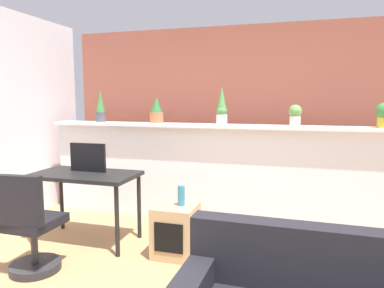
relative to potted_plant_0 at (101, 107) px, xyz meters
name	(u,v)px	position (x,y,z in m)	size (l,w,h in m)	color
divider_wall	(223,175)	(1.68, 0.01, -0.83)	(4.59, 0.16, 1.18)	white
plant_shelf	(222,126)	(1.68, -0.03, -0.22)	(4.59, 0.28, 0.04)	white
brick_wall_behind	(232,119)	(1.68, 0.61, -0.17)	(4.59, 0.10, 2.50)	#9E5442
potted_plant_0	(101,107)	(0.00, 0.00, 0.00)	(0.13, 0.13, 0.42)	#4C4C51
potted_plant_1	(157,111)	(0.81, 0.00, -0.04)	(0.17, 0.17, 0.33)	#C66B42
potted_plant_2	(222,108)	(1.67, -0.06, 0.00)	(0.13, 0.13, 0.45)	silver
potted_plant_3	(295,115)	(2.52, -0.07, -0.07)	(0.15, 0.15, 0.24)	silver
potted_plant_4	(384,114)	(3.42, -0.06, -0.05)	(0.17, 0.17, 0.27)	gold
desk	(85,181)	(0.40, -1.02, -0.76)	(1.10, 0.60, 0.75)	black
tv_monitor	(88,157)	(0.39, -0.94, -0.52)	(0.41, 0.04, 0.31)	black
office_chair	(29,231)	(0.34, -1.80, -1.03)	(0.46, 0.47, 0.91)	#262628
side_cube_shelf	(175,231)	(1.44, -1.08, -1.17)	(0.40, 0.41, 0.50)	tan
vase_on_shelf	(181,196)	(1.49, -1.06, -0.82)	(0.07, 0.07, 0.20)	teal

